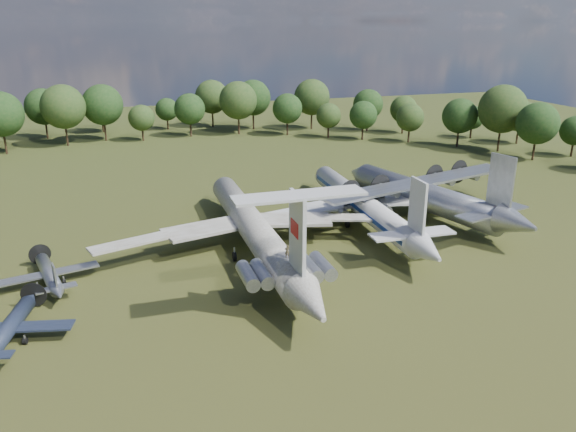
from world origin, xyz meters
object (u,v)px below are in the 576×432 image
object	(u,v)px
small_prop_northwest	(49,277)
il62_airliner	(254,234)
tu104_jet	(362,208)
an12_transport	(424,199)
small_prop_west	(9,332)
person_on_il62	(287,251)

from	to	relation	value
small_prop_northwest	il62_airliner	bearing A→B (deg)	-7.60
tu104_jet	small_prop_northwest	distance (m)	45.67
tu104_jet	small_prop_northwest	bearing A→B (deg)	-167.01
il62_airliner	an12_transport	size ratio (longest dim) A/B	1.32
small_prop_west	tu104_jet	bearing A→B (deg)	36.82
tu104_jet	small_prop_northwest	size ratio (longest dim) A/B	3.09
il62_airliner	tu104_jet	world-z (taller)	il62_airliner
small_prop_west	small_prop_northwest	distance (m)	12.69
small_prop_northwest	small_prop_west	bearing A→B (deg)	-116.05
an12_transport	small_prop_west	bearing A→B (deg)	-174.62
tu104_jet	person_on_il62	xyz separation A→B (m)	(-18.90, -21.54, 3.80)
il62_airliner	an12_transport	xyz separation A→B (m)	(29.91, 6.73, 0.05)
tu104_jet	small_prop_northwest	xyz separation A→B (m)	(-44.74, -9.07, -1.29)
person_on_il62	an12_transport	bearing A→B (deg)	-121.49
tu104_jet	person_on_il62	size ratio (longest dim) A/B	30.93
il62_airliner	small_prop_northwest	xyz separation A→B (m)	(-25.82, -2.80, -1.56)
small_prop_northwest	person_on_il62	world-z (taller)	person_on_il62
tu104_jet	an12_transport	bearing A→B (deg)	3.90
small_prop_west	person_on_il62	xyz separation A→B (m)	(28.54, -0.08, 5.05)
il62_airliner	small_prop_northwest	size ratio (longest dim) A/B	3.51
il62_airliner	person_on_il62	xyz separation A→B (m)	(0.03, -15.27, 3.52)
tu104_jet	an12_transport	size ratio (longest dim) A/B	1.16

